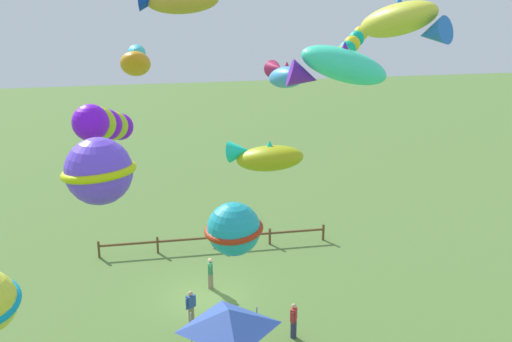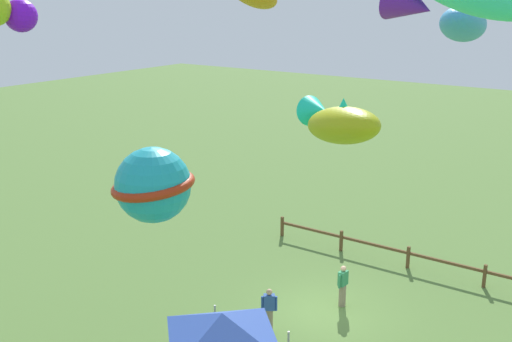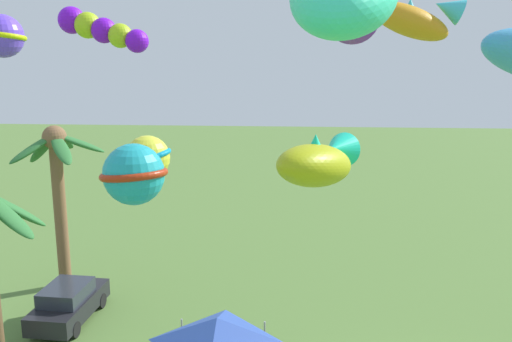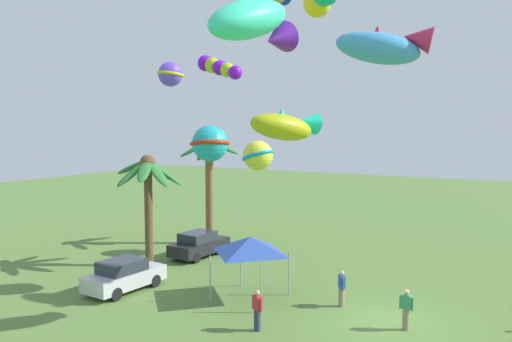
{
  "view_description": "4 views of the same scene",
  "coord_description": "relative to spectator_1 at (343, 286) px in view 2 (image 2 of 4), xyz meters",
  "views": [
    {
      "loc": [
        2.54,
        26.25,
        14.65
      ],
      "look_at": [
        -1.39,
        5.3,
        7.84
      ],
      "focal_mm": 43.79,
      "sensor_mm": 36.0,
      "label": 1
    },
    {
      "loc": [
        -9.37,
        17.75,
        11.03
      ],
      "look_at": [
        -1.27,
        6.13,
        6.96
      ],
      "focal_mm": 43.17,
      "sensor_mm": 36.0,
      "label": 2
    },
    {
      "loc": [
        -14.71,
        4.09,
        10.38
      ],
      "look_at": [
        -0.04,
        5.08,
        7.12
      ],
      "focal_mm": 39.21,
      "sensor_mm": 36.0,
      "label": 3
    },
    {
      "loc": [
        -19.66,
        -5.36,
        7.82
      ],
      "look_at": [
        -1.72,
        5.01,
        5.98
      ],
      "focal_mm": 35.95,
      "sensor_mm": 36.0,
      "label": 4
    }
  ],
  "objects": [
    {
      "name": "ground_plane",
      "position": [
        0.3,
        0.81,
        -0.81
      ],
      "size": [
        120.0,
        120.0,
        0.0
      ],
      "primitive_type": "plane",
      "color": "#567A38"
    },
    {
      "name": "rail_fence",
      "position": [
        -0.75,
        -4.51,
        -0.22
      ],
      "size": [
        12.6,
        0.12,
        0.95
      ],
      "color": "brown",
      "rests_on": "ground"
    },
    {
      "name": "spectator_1",
      "position": [
        0.0,
        0.0,
        0.0
      ],
      "size": [
        0.26,
        0.55,
        1.59
      ],
      "color": "gray",
      "rests_on": "ground"
    },
    {
      "name": "spectator_2",
      "position": [
        1.2,
        3.05,
        0.0
      ],
      "size": [
        0.47,
        0.41,
        1.59
      ],
      "color": "gray",
      "rests_on": "ground"
    },
    {
      "name": "festival_tent",
      "position": [
        0.1,
        6.99,
        1.65
      ],
      "size": [
        2.86,
        2.86,
        2.85
      ],
      "color": "#9E9EA3",
      "rests_on": "ground"
    },
    {
      "name": "kite_ball_0",
      "position": [
        0.2,
        9.23,
        6.18
      ],
      "size": [
        2.64,
        2.64,
        1.7
      ],
      "color": "#1DA4B4"
    },
    {
      "name": "kite_fish_2",
      "position": [
        -3.54,
        0.08,
        9.45
      ],
      "size": [
        1.84,
        3.19,
        1.44
      ],
      "color": "#3C96D8"
    },
    {
      "name": "kite_fish_9",
      "position": [
        -1.79,
        4.31,
        6.99
      ],
      "size": [
        3.26,
        2.52,
        1.4
      ],
      "color": "#ACB214"
    }
  ]
}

